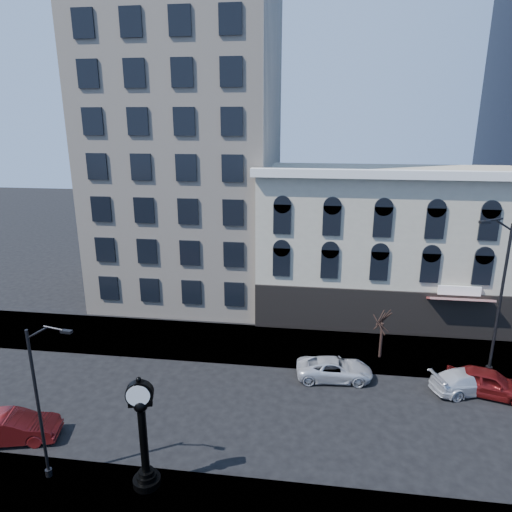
# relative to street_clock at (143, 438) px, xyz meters

# --- Properties ---
(ground) EXTENTS (160.00, 160.00, 0.00)m
(ground) POSITION_rel_street_clock_xyz_m (1.58, 6.00, -2.58)
(ground) COLOR black
(ground) RESTS_ON ground
(sidewalk_far) EXTENTS (160.00, 6.00, 0.12)m
(sidewalk_far) POSITION_rel_street_clock_xyz_m (1.58, 14.00, -2.52)
(sidewalk_far) COLOR gray
(sidewalk_far) RESTS_ON ground
(cream_tower) EXTENTS (15.90, 15.40, 42.50)m
(cream_tower) POSITION_rel_street_clock_xyz_m (-4.53, 24.88, 16.73)
(cream_tower) COLOR beige
(cream_tower) RESTS_ON ground
(victorian_row) EXTENTS (22.60, 11.19, 12.50)m
(victorian_row) POSITION_rel_street_clock_xyz_m (13.58, 21.89, 3.41)
(victorian_row) COLOR #BCB39B
(victorian_row) RESTS_ON ground
(street_clock) EXTENTS (1.24, 1.24, 5.45)m
(street_clock) POSITION_rel_street_clock_xyz_m (0.00, 0.00, 0.00)
(street_clock) COLOR black
(street_clock) RESTS_ON sidewalk_near
(street_lamp_near) EXTENTS (2.02, 0.42, 7.79)m
(street_lamp_near) POSITION_rel_street_clock_xyz_m (-4.09, -0.17, 3.41)
(street_lamp_near) COLOR black
(street_lamp_near) RESTS_ON sidewalk_near
(street_lamp_far) EXTENTS (2.61, 1.14, 10.44)m
(street_lamp_far) POSITION_rel_street_clock_xyz_m (17.77, 11.75, 5.41)
(street_lamp_far) COLOR black
(street_lamp_far) RESTS_ON sidewalk_far
(bare_tree_far) EXTENTS (2.36, 2.36, 4.04)m
(bare_tree_far) POSITION_rel_street_clock_xyz_m (11.77, 13.19, 0.58)
(bare_tree_far) COLOR black
(bare_tree_far) RESTS_ON sidewalk_far
(car_near_b) EXTENTS (4.88, 2.69, 1.53)m
(car_near_b) POSITION_rel_street_clock_xyz_m (-7.93, 2.03, -1.82)
(car_near_b) COLOR maroon
(car_near_b) RESTS_ON ground
(car_far_a) EXTENTS (4.94, 2.57, 1.33)m
(car_far_a) POSITION_rel_street_clock_xyz_m (8.58, 10.18, -1.92)
(car_far_a) COLOR silver
(car_far_a) RESTS_ON ground
(car_far_b) EXTENTS (5.15, 3.40, 1.39)m
(car_far_b) POSITION_rel_street_clock_xyz_m (16.63, 9.82, -1.89)
(car_far_b) COLOR silver
(car_far_b) RESTS_ON ground
(car_far_c) EXTENTS (5.12, 3.14, 1.63)m
(car_far_c) POSITION_rel_street_clock_xyz_m (17.61, 9.61, -1.77)
(car_far_c) COLOR maroon
(car_far_c) RESTS_ON ground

